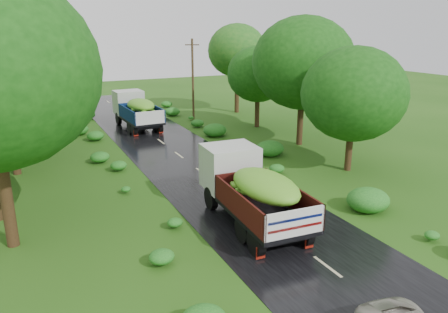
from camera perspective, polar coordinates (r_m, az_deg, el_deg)
ground at (r=17.01m, az=13.36°, el=-13.86°), size 120.00×120.00×0.00m
road at (r=20.63m, az=4.65°, el=-7.70°), size 6.50×80.00×0.02m
road_lines at (r=21.42m, az=3.30°, el=-6.68°), size 0.12×69.60×0.00m
truck_near at (r=19.44m, az=3.29°, el=-3.86°), size 2.88×7.25×3.00m
truck_far at (r=38.49m, az=-11.46°, el=6.15°), size 2.77×7.10×2.94m
utility_pole at (r=41.01m, az=-4.09°, el=10.11°), size 1.23×0.58×7.40m
trees_right at (r=34.51m, az=7.77°, el=11.34°), size 5.83×22.99×7.70m
shrubs at (r=28.14m, az=-4.54°, el=-0.20°), size 11.90×44.00×0.70m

